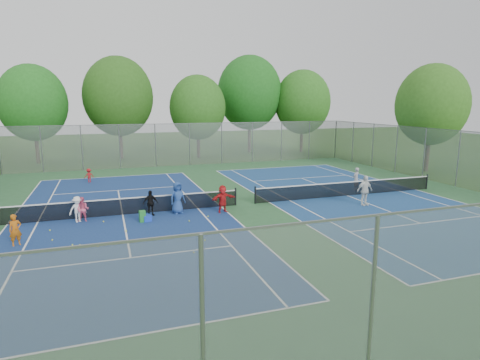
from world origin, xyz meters
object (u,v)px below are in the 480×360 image
at_px(ball_hopper, 142,216).
at_px(instructor, 356,179).
at_px(net_right, 348,189).
at_px(net_left, 122,207).
at_px(ball_crate, 147,218).

height_order(ball_hopper, instructor, instructor).
relative_size(net_right, ball_hopper, 21.92).
distance_m(net_left, ball_hopper, 1.88).
bearing_deg(ball_hopper, net_right, 7.16).
relative_size(ball_crate, ball_hopper, 0.67).
bearing_deg(net_right, instructor, 41.52).
xyz_separation_m(ball_hopper, instructor, (14.66, 3.02, 0.49)).
distance_m(net_left, instructor, 15.62).
distance_m(net_left, net_right, 14.00).
height_order(net_right, ball_crate, net_right).
relative_size(ball_hopper, instructor, 0.38).
bearing_deg(net_left, ball_hopper, -61.43).
xyz_separation_m(net_left, ball_hopper, (0.90, -1.65, -0.16)).
distance_m(ball_hopper, instructor, 14.98).
height_order(net_right, ball_hopper, net_right).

